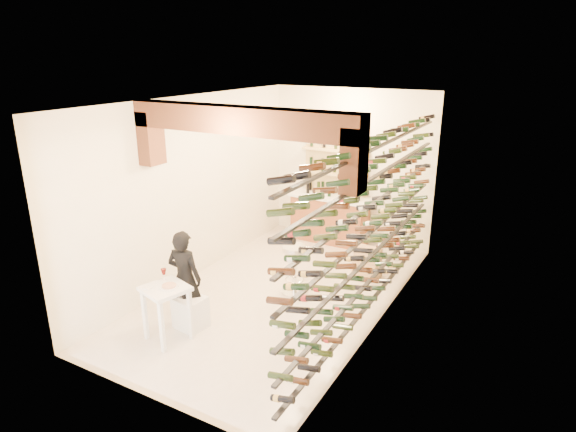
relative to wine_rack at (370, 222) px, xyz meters
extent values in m
plane|color=beige|center=(-1.53, 0.00, -1.55)|extent=(6.00, 6.00, 0.00)
cube|color=#EFE6CF|center=(-1.53, 3.00, 0.05)|extent=(3.50, 0.02, 3.20)
cube|color=#EFE6CF|center=(-1.53, -3.00, 0.05)|extent=(3.50, 0.02, 3.20)
cube|color=#EFE6CF|center=(-3.28, 0.00, 0.05)|extent=(0.02, 6.00, 3.20)
cube|color=#EFE6CF|center=(0.22, 0.00, 0.05)|extent=(0.02, 6.00, 3.20)
cube|color=#945C34|center=(-1.53, 0.00, 1.65)|extent=(3.50, 6.00, 0.02)
cube|color=#975335|center=(-1.53, -1.00, 1.47)|extent=(3.50, 0.35, 0.36)
cube|color=#975335|center=(-3.16, -1.00, 1.10)|extent=(0.24, 0.35, 0.80)
cube|color=#975335|center=(0.10, -1.00, 1.10)|extent=(0.24, 0.35, 0.80)
cube|color=black|center=(0.06, 0.00, -1.30)|extent=(0.06, 5.70, 0.03)
cube|color=black|center=(0.06, 0.00, -0.90)|extent=(0.06, 5.70, 0.03)
cube|color=black|center=(0.06, 0.00, -0.50)|extent=(0.06, 5.70, 0.03)
cube|color=black|center=(0.06, 0.00, -0.10)|extent=(0.06, 5.70, 0.03)
cube|color=black|center=(0.06, 0.00, 0.30)|extent=(0.06, 5.70, 0.03)
cube|color=black|center=(0.06, 0.00, 0.70)|extent=(0.06, 5.70, 0.03)
cube|color=black|center=(0.06, 0.00, 1.10)|extent=(0.06, 5.70, 0.03)
cube|color=brown|center=(-1.83, 2.65, -1.07)|extent=(1.60, 0.55, 0.96)
cube|color=white|center=(-1.83, 2.65, -0.56)|extent=(1.70, 0.62, 0.05)
cube|color=tan|center=(-1.83, 2.92, -0.55)|extent=(1.40, 0.10, 2.00)
cube|color=tan|center=(-1.83, 2.82, -1.10)|extent=(1.40, 0.28, 0.04)
cube|color=tan|center=(-1.83, 2.82, -0.60)|extent=(1.40, 0.28, 0.04)
cube|color=tan|center=(-1.83, 2.82, -0.10)|extent=(1.40, 0.28, 0.04)
cube|color=tan|center=(-1.83, 2.82, 0.40)|extent=(1.40, 0.28, 0.04)
cube|color=brown|center=(-1.83, 2.97, 0.90)|extent=(0.70, 0.04, 0.55)
cube|color=#99998C|center=(-1.83, 2.94, 0.90)|extent=(0.60, 0.01, 0.45)
cube|color=white|center=(-2.22, -1.93, -0.76)|extent=(0.69, 0.69, 0.05)
cube|color=white|center=(-2.50, -2.09, -1.17)|extent=(0.05, 0.05, 0.76)
cube|color=white|center=(-2.06, -2.21, -1.17)|extent=(0.05, 0.05, 0.76)
cube|color=white|center=(-2.37, -1.65, -1.17)|extent=(0.05, 0.05, 0.76)
cube|color=white|center=(-1.94, -1.78, -1.17)|extent=(0.05, 0.05, 0.76)
cylinder|color=white|center=(-2.16, -1.91, -0.73)|extent=(0.26, 0.26, 0.02)
cylinder|color=#BF7266|center=(-2.16, -1.91, -0.71)|extent=(0.19, 0.19, 0.02)
cube|color=white|center=(-2.41, -2.06, -0.73)|extent=(0.14, 0.14, 0.02)
cylinder|color=white|center=(-2.38, -1.77, -0.73)|extent=(0.08, 0.08, 0.00)
cylinder|color=white|center=(-2.38, -1.77, -0.68)|extent=(0.01, 0.01, 0.10)
cone|color=#500A06|center=(-2.38, -1.77, -0.61)|extent=(0.08, 0.08, 0.09)
cube|color=white|center=(-2.13, -1.53, -1.31)|extent=(0.43, 0.43, 0.48)
imported|color=black|center=(-2.29, -1.46, -0.82)|extent=(0.58, 0.42, 1.47)
cylinder|color=silver|center=(-1.34, 0.18, -1.53)|extent=(0.43, 0.43, 0.03)
cylinder|color=silver|center=(-1.34, 0.18, -1.15)|extent=(0.09, 0.09, 0.76)
cylinder|color=silver|center=(-1.34, 0.18, -0.74)|extent=(0.41, 0.41, 0.08)
torus|color=silver|center=(-1.34, 0.18, -1.31)|extent=(0.33, 0.33, 0.03)
cube|color=tan|center=(-0.50, 1.40, -1.41)|extent=(0.50, 0.38, 0.28)
cube|color=tan|center=(-0.50, 1.40, -1.14)|extent=(0.45, 0.32, 0.25)
camera|label=1|loc=(2.21, -6.40, 2.33)|focal=30.59mm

